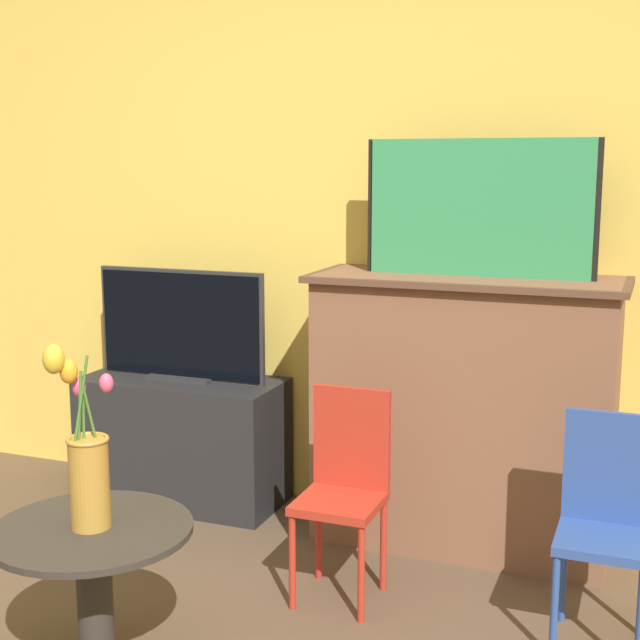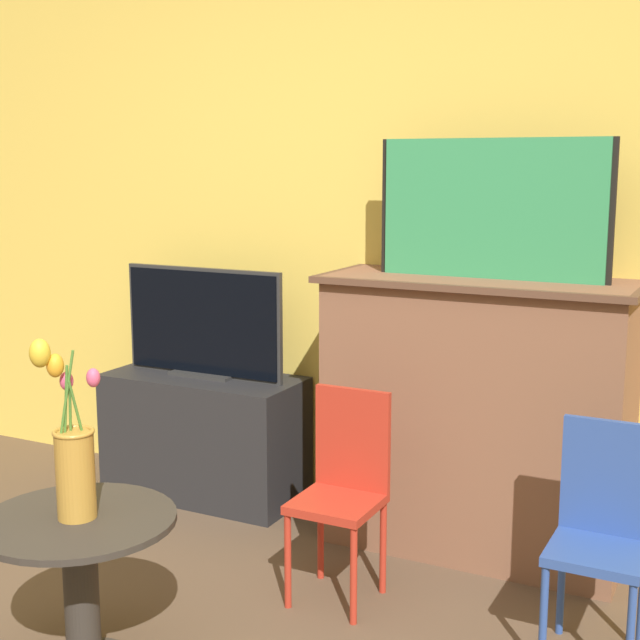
% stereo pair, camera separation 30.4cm
% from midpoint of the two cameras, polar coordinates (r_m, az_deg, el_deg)
% --- Properties ---
extents(wall_back, '(8.00, 0.06, 2.70)m').
position_cam_midpoint_polar(wall_back, '(3.80, 0.99, 7.64)').
color(wall_back, '#EAC651').
rests_on(wall_back, ground).
extents(fireplace_mantel, '(1.20, 0.49, 1.08)m').
position_cam_midpoint_polar(fireplace_mantel, '(3.54, 6.79, -5.68)').
color(fireplace_mantel, brown).
rests_on(fireplace_mantel, ground).
extents(painting, '(0.88, 0.03, 0.52)m').
position_cam_midpoint_polar(painting, '(3.41, 7.64, 7.11)').
color(painting, black).
rests_on(painting, fireplace_mantel).
extents(tv_stand, '(0.90, 0.41, 0.56)m').
position_cam_midpoint_polar(tv_stand, '(4.11, -10.87, -7.55)').
color(tv_stand, '#232326').
rests_on(tv_stand, ground).
extents(tv_monitor, '(0.80, 0.12, 0.49)m').
position_cam_midpoint_polar(tv_monitor, '(3.99, -11.07, -0.42)').
color(tv_monitor, '#2D2D2D').
rests_on(tv_monitor, tv_stand).
extents(chair_red, '(0.28, 0.28, 0.73)m').
position_cam_midpoint_polar(chair_red, '(3.15, -1.21, -10.31)').
color(chair_red, '#B22D1E').
rests_on(chair_red, ground).
extents(chair_blue, '(0.28, 0.28, 0.73)m').
position_cam_midpoint_polar(chair_blue, '(2.96, 14.96, -12.07)').
color(chair_blue, '#2D4C99').
rests_on(chair_blue, ground).
extents(side_table, '(0.57, 0.57, 0.49)m').
position_cam_midpoint_polar(side_table, '(2.78, -17.44, -15.79)').
color(side_table, '#332D28').
rests_on(side_table, ground).
extents(vase_tulips, '(0.15, 0.17, 0.54)m').
position_cam_midpoint_polar(vase_tulips, '(2.65, -17.99, -8.80)').
color(vase_tulips, '#B78433').
rests_on(vase_tulips, side_table).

